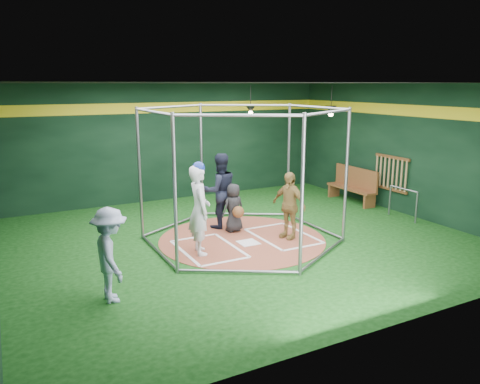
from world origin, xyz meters
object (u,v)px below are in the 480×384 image
visitor_leopard (289,205)px  umpire (220,191)px  batter_figure (199,209)px  dugout_bench (353,184)px

visitor_leopard → umpire: umpire is taller
visitor_leopard → umpire: (-1.04, 1.48, 0.15)m
batter_figure → dugout_bench: (5.83, 1.95, -0.44)m
dugout_bench → visitor_leopard: bearing=-151.6°
dugout_bench → batter_figure: bearing=-161.5°
umpire → dugout_bench: (4.67, 0.49, -0.40)m
visitor_leopard → batter_figure: bearing=-109.2°
dugout_bench → umpire: bearing=-174.1°
batter_figure → visitor_leopard: bearing=-0.3°
batter_figure → umpire: bearing=51.7°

